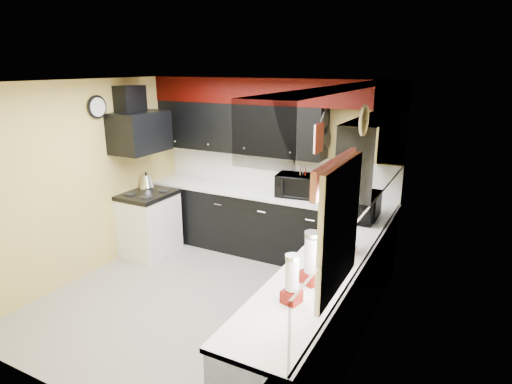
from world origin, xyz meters
TOP-DOWN VIEW (x-y plane):
  - ground at (0.00, 0.00)m, footprint 3.60×3.60m
  - wall_back at (0.00, 1.80)m, footprint 3.60×0.06m
  - wall_right at (1.80, 0.00)m, footprint 0.06×3.60m
  - wall_left at (-1.80, 0.00)m, footprint 0.06×3.60m
  - ceiling at (0.00, 0.00)m, footprint 3.60×3.60m
  - cab_back at (0.00, 1.50)m, footprint 3.60×0.60m
  - cab_right at (1.50, -0.30)m, footprint 0.60×3.00m
  - counter_back at (0.00, 1.50)m, footprint 3.62×0.64m
  - counter_right at (1.50, -0.30)m, footprint 0.64×3.02m
  - splash_back at (0.00, 1.79)m, footprint 3.60×0.02m
  - splash_right at (1.79, 0.00)m, footprint 0.02×3.60m
  - upper_back at (-0.50, 1.62)m, footprint 2.60×0.35m
  - upper_right at (1.62, 0.90)m, footprint 0.35×1.80m
  - soffit_back at (0.00, 1.62)m, footprint 3.60×0.36m
  - soffit_right at (1.62, -0.18)m, footprint 0.36×3.24m
  - stove at (-1.50, 0.75)m, footprint 0.60×0.75m
  - cooktop at (-1.50, 0.75)m, footprint 0.62×0.77m
  - hood at (-1.55, 0.75)m, footprint 0.50×0.78m
  - hood_duct at (-1.68, 0.75)m, footprint 0.24×0.40m
  - window at (1.79, -0.90)m, footprint 0.03×0.86m
  - valance at (1.73, -0.90)m, footprint 0.04×0.88m
  - pan_top at (0.82, 1.55)m, footprint 0.03×0.22m
  - pan_mid at (0.82, 1.42)m, footprint 0.03×0.28m
  - pan_low at (0.82, 1.68)m, footprint 0.03×0.24m
  - cut_board at (0.83, 1.30)m, footprint 0.03×0.26m
  - baskets at (1.52, 0.05)m, footprint 0.27×0.27m
  - clock at (-1.77, 0.25)m, footprint 0.03×0.30m
  - deco_plate at (1.77, -0.35)m, footprint 0.03×0.24m
  - toaster_oven at (0.46, 1.52)m, footprint 0.57×0.50m
  - microwave at (1.48, 1.03)m, footprint 0.39×0.56m
  - utensil_crock at (0.55, 1.52)m, footprint 0.21×0.21m
  - knife_block at (1.10, 1.57)m, footprint 0.10×0.13m
  - kettle at (-1.68, 0.95)m, footprint 0.27×0.27m
  - dispenser_a at (1.51, -0.68)m, footprint 0.21×0.21m
  - dispenser_b at (1.48, -1.04)m, footprint 0.16×0.16m

SIDE VIEW (x-z plane):
  - ground at x=0.00m, z-range 0.00..0.00m
  - stove at x=-1.50m, z-range 0.00..0.86m
  - cab_back at x=0.00m, z-range 0.00..0.90m
  - cab_right at x=1.50m, z-range 0.00..0.90m
  - cooktop at x=-1.50m, z-range 0.86..0.92m
  - counter_back at x=0.00m, z-range 0.90..0.94m
  - counter_right at x=1.50m, z-range 0.90..0.94m
  - kettle at x=-1.68m, z-range 0.92..1.11m
  - utensil_crock at x=0.55m, z-range 0.94..1.12m
  - knife_block at x=1.10m, z-range 0.94..1.14m
  - toaster_oven at x=0.46m, z-range 0.94..1.24m
  - microwave at x=1.48m, z-range 0.94..1.24m
  - dispenser_b at x=1.48m, z-range 0.94..1.29m
  - dispenser_a at x=1.51m, z-range 0.94..1.37m
  - baskets at x=1.52m, z-range 0.93..1.43m
  - splash_back at x=0.00m, z-range 0.94..1.44m
  - splash_right at x=1.79m, z-range 0.94..1.44m
  - wall_back at x=0.00m, z-range 0.00..2.50m
  - wall_right at x=1.80m, z-range 0.00..2.50m
  - wall_left at x=-1.80m, z-range 0.00..2.50m
  - window at x=1.79m, z-range 1.07..2.03m
  - pan_low at x=0.82m, z-range 1.51..1.93m
  - pan_mid at x=0.82m, z-range 1.52..1.98m
  - hood at x=-1.55m, z-range 1.50..2.06m
  - upper_back at x=-0.50m, z-range 1.45..2.15m
  - upper_right at x=1.62m, z-range 1.45..2.15m
  - cut_board at x=0.83m, z-range 1.62..1.98m
  - valance at x=1.73m, z-range 1.85..2.05m
  - pan_top at x=0.82m, z-range 1.80..2.20m
  - clock at x=-1.77m, z-range 2.00..2.30m
  - hood_duct at x=-1.68m, z-range 2.00..2.40m
  - deco_plate at x=1.77m, z-range 2.13..2.37m
  - soffit_back at x=0.00m, z-range 2.15..2.50m
  - soffit_right at x=1.62m, z-range 2.15..2.50m
  - ceiling at x=0.00m, z-range 2.47..2.53m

